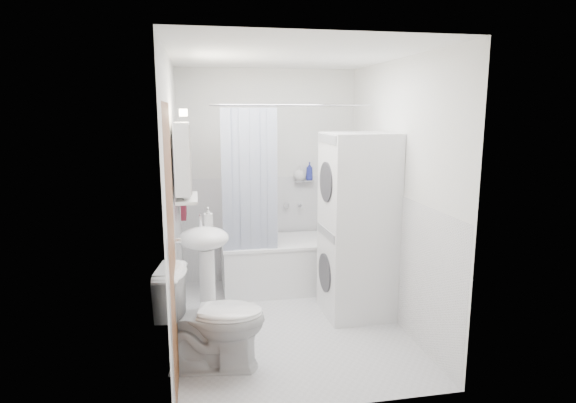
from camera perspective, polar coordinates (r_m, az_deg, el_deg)
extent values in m
plane|color=#BABABF|center=(4.60, 0.21, -14.32)|extent=(2.60, 2.60, 0.00)
plane|color=silver|center=(5.50, -2.38, 2.92)|extent=(2.00, 0.00, 2.00)
plane|color=silver|center=(2.99, 5.00, -3.74)|extent=(2.00, 0.00, 2.00)
plane|color=silver|center=(4.16, -13.43, 0.10)|extent=(0.00, 2.60, 2.60)
plane|color=silver|center=(4.53, 12.74, 0.98)|extent=(0.00, 2.60, 2.60)
plane|color=white|center=(4.19, 0.23, 16.95)|extent=(2.60, 2.60, 0.00)
plane|color=white|center=(5.60, -2.31, -3.20)|extent=(1.98, 0.00, 1.98)
plane|color=white|center=(4.31, -12.92, -7.76)|extent=(0.00, 2.58, 2.58)
plane|color=white|center=(4.66, 12.30, -6.32)|extent=(0.00, 2.58, 2.58)
plane|color=brown|center=(3.35, -13.56, -5.98)|extent=(0.00, 2.00, 2.00)
cylinder|color=silver|center=(3.67, -12.87, -4.50)|extent=(0.04, 0.04, 0.04)
cube|color=white|center=(5.37, -0.05, -7.56)|extent=(1.43, 0.67, 0.52)
cube|color=white|center=(5.29, -0.05, -4.72)|extent=(1.45, 0.69, 0.03)
cube|color=silver|center=(5.32, -0.05, -5.91)|extent=(1.25, 0.49, 0.20)
cylinder|color=silver|center=(5.57, 1.33, -0.40)|extent=(0.04, 0.12, 0.04)
cylinder|color=silver|center=(4.82, 0.58, 11.37)|extent=(1.63, 0.02, 0.02)
cube|color=#16244D|center=(4.79, -7.24, 2.28)|extent=(0.10, 0.02, 1.45)
cube|color=#16244D|center=(4.79, -6.17, 2.31)|extent=(0.10, 0.02, 1.45)
cube|color=#16244D|center=(4.80, -5.10, 2.34)|extent=(0.10, 0.02, 1.45)
cube|color=#16244D|center=(4.81, -4.03, 2.38)|extent=(0.10, 0.02, 1.45)
cube|color=#16244D|center=(4.82, -2.97, 2.41)|extent=(0.10, 0.02, 1.45)
cube|color=#16244D|center=(4.83, -1.91, 2.44)|extent=(0.10, 0.02, 1.45)
ellipsoid|color=white|center=(4.26, -9.97, -4.33)|extent=(0.44, 0.37, 0.20)
cylinder|color=white|center=(4.41, -9.51, -10.29)|extent=(0.14, 0.14, 0.75)
cylinder|color=silver|center=(4.37, -10.32, -2.35)|extent=(0.03, 0.03, 0.14)
cylinder|color=silver|center=(4.32, -10.34, -1.69)|extent=(0.02, 0.10, 0.02)
cube|color=white|center=(4.21, -12.35, 5.08)|extent=(0.12, 0.50, 0.60)
cube|color=white|center=(4.21, -11.46, 5.11)|extent=(0.01, 0.47, 0.57)
cube|color=#FFEABF|center=(4.19, -12.28, 10.27)|extent=(0.06, 0.45, 0.06)
cube|color=silver|center=(4.25, -11.89, 0.40)|extent=(0.18, 0.54, 0.02)
cube|color=silver|center=(5.52, 1.88, 2.43)|extent=(0.22, 0.06, 0.02)
cube|color=maroon|center=(4.88, -12.41, 3.06)|extent=(0.05, 0.36, 0.85)
cube|color=maroon|center=(4.85, -12.24, 7.69)|extent=(0.03, 0.32, 0.08)
cylinder|color=silver|center=(4.84, -12.74, 8.14)|extent=(0.02, 0.04, 0.02)
cube|color=white|center=(4.72, 8.09, -8.02)|extent=(0.63, 0.63, 0.87)
cylinder|color=#2D2D33|center=(4.64, 4.38, -8.41)|extent=(0.03, 0.37, 0.37)
cube|color=gray|center=(4.53, 4.47, -3.70)|extent=(0.02, 0.56, 0.08)
cube|color=white|center=(4.52, 8.38, 2.53)|extent=(0.63, 0.63, 0.87)
cylinder|color=#2D2D33|center=(4.43, 4.54, 2.33)|extent=(0.03, 0.37, 0.37)
cube|color=gray|center=(4.39, 4.63, 7.41)|extent=(0.02, 0.56, 0.08)
imported|color=white|center=(3.79, -8.94, -13.56)|extent=(0.87, 0.57, 0.79)
imported|color=gray|center=(4.45, -9.42, -2.35)|extent=(0.08, 0.17, 0.08)
imported|color=gray|center=(4.10, -11.95, 0.69)|extent=(0.07, 0.18, 0.07)
imported|color=gray|center=(4.36, -11.90, 1.49)|extent=(0.10, 0.09, 0.10)
imported|color=gray|center=(5.50, 1.33, 3.20)|extent=(0.13, 0.17, 0.13)
imported|color=navy|center=(5.53, 2.55, 2.96)|extent=(0.08, 0.21, 0.08)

